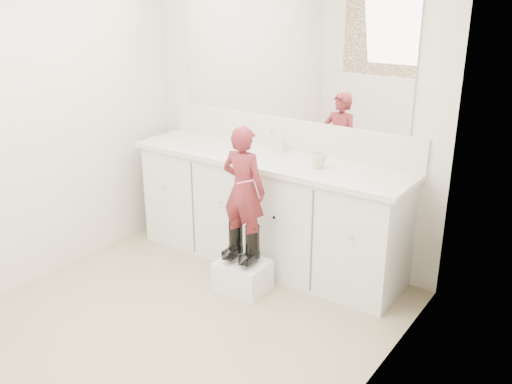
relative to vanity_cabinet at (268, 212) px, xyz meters
The scene contains 16 objects.
floor 1.30m from the vanity_cabinet, 90.00° to the right, with size 3.00×3.00×0.00m, color #867757.
wall_back 0.82m from the vanity_cabinet, 90.00° to the left, with size 2.60×2.60×0.00m, color beige.
wall_left 1.95m from the vanity_cabinet, 136.70° to the right, with size 3.00×3.00×0.00m, color beige.
wall_right 1.95m from the vanity_cabinet, 43.30° to the right, with size 3.00×3.00×0.00m, color beige.
vanity_cabinet is the anchor object (origin of this frame).
countertop 0.45m from the vanity_cabinet, 90.00° to the right, with size 2.28×0.58×0.04m, color beige.
backsplash 0.64m from the vanity_cabinet, 90.00° to the left, with size 2.28×0.03×0.25m, color beige.
mirror 1.24m from the vanity_cabinet, 90.00° to the left, with size 2.00×0.02×1.00m, color white.
faucet 0.54m from the vanity_cabinet, 90.00° to the left, with size 0.08×0.08×0.10m, color silver.
cup 0.68m from the vanity_cabinet, ahead, with size 0.11×0.11×0.11m, color #BFB998.
soap_bottle 0.63m from the vanity_cabinet, behind, with size 0.08×0.09×0.19m, color beige.
step_stool 0.59m from the vanity_cabinet, 78.20° to the right, with size 0.36×0.30×0.23m, color white.
boot_left 0.48m from the vanity_cabinet, 86.58° to the right, with size 0.11×0.20×0.30m, color black, non-canonical shape.
boot_right 0.51m from the vanity_cabinet, 69.42° to the right, with size 0.11×0.20×0.30m, color black, non-canonical shape.
toddler 0.61m from the vanity_cabinet, 77.72° to the right, with size 0.33×0.22×0.91m, color #A8333A.
toothbrush 0.74m from the vanity_cabinet, 72.65° to the right, with size 0.01×0.01×0.14m, color #DB5590.
Camera 1 is at (2.30, -2.27, 2.16)m, focal length 40.00 mm.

